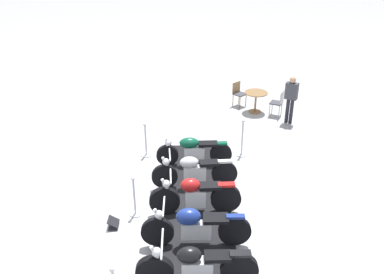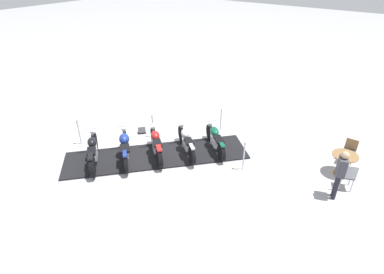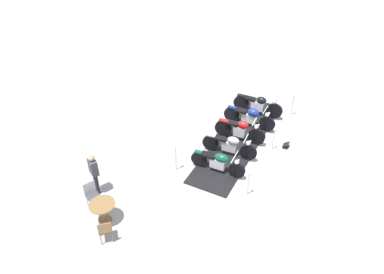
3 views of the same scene
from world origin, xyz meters
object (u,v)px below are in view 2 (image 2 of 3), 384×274
Objects in this scene: stanchion_right_rear at (80,137)px; stanchion_right_front at (221,124)px; motorcycle_chrome at (186,141)px; cafe_chair_near_table at (350,150)px; cafe_table at (344,160)px; info_placard at (142,132)px; motorcycle_forest at (215,138)px; motorcycle_navy at (125,146)px; bystander_person at (341,171)px; motorcycle_black at (93,151)px; stanchion_right_mid at (153,129)px; motorcycle_maroon at (156,144)px; stanchion_left_front at (243,161)px; cafe_chair_across_table at (348,175)px.

stanchion_right_rear reaches higher than stanchion_right_front.
cafe_chair_near_table is (4.96, 2.86, 0.01)m from motorcycle_chrome.
motorcycle_chrome is 2.17× the size of cafe_table.
stanchion_right_front is at bearing -7.72° from info_placard.
motorcycle_forest is 3.21m from info_placard.
motorcycle_navy reaches higher than motorcycle_forest.
motorcycle_chrome reaches higher than cafe_table.
stanchion_right_front is 0.62× the size of bystander_person.
cafe_table is 0.92× the size of cafe_chair_near_table.
motorcycle_black is 1.73× the size of stanchion_right_mid.
motorcycle_maroon reaches higher than motorcycle_chrome.
stanchion_left_front is 1.27× the size of cafe_chair_near_table.
stanchion_right_mid is (-1.89, -2.06, 0.05)m from stanchion_right_front.
motorcycle_chrome is 2.23m from stanchion_left_front.
stanchion_right_mid is (-2.48, -0.69, -0.12)m from motorcycle_forest.
motorcycle_forest is 4.54m from cafe_chair_across_table.
stanchion_right_mid is 6.97m from cafe_table.
motorcycle_maroon is 4.42× the size of info_placard.
stanchion_right_front is (-2.06, 1.88, -0.05)m from stanchion_left_front.
info_placard is at bearing -45.22° from motorcycle_black.
motorcycle_black is at bearing -148.04° from cafe_table.
stanchion_right_mid is 7.09m from cafe_chair_across_table.
motorcycle_chrome reaches higher than cafe_chair_across_table.
cafe_chair_near_table is (6.43, 4.47, -0.03)m from motorcycle_navy.
bystander_person is at bearing -115.64° from motorcycle_black.
cafe_table is at bearing -0.00° from cafe_chair_across_table.
motorcycle_forest is at bearing -163.68° from cafe_table.
motorcycle_maroon is at bearing -153.30° from cafe_table.
stanchion_right_rear reaches higher than motorcycle_black.
stanchion_right_front is (1.62, 3.78, -0.23)m from motorcycle_navy.
info_placard is 0.41× the size of cafe_chair_across_table.
motorcycle_chrome is at bearing -90.53° from motorcycle_navy.
motorcycle_chrome reaches higher than cafe_chair_near_table.
cafe_chair_across_table is at bearing -121.41° from motorcycle_maroon.
motorcycle_forest is 1.87× the size of cafe_chair_near_table.
stanchion_left_front reaches higher than info_placard.
cafe_chair_near_table is (-0.00, 0.82, -0.04)m from cafe_table.
cafe_table is at bearing 0.00° from cafe_chair_near_table.
stanchion_left_front is 1.10× the size of stanchion_right_mid.
motorcycle_maroon reaches higher than info_placard.
motorcycle_forest is 1.50m from stanchion_right_front.
motorcycle_navy reaches higher than cafe_chair_near_table.
info_placard is at bearing 53.36° from motorcycle_forest.
stanchion_left_front is 3.95m from stanchion_right_mid.
motorcycle_navy is 1.97× the size of cafe_chair_near_table.
stanchion_right_mid reaches higher than cafe_table.
motorcycle_chrome is 1.75m from stanchion_right_mid.
bystander_person is at bearing -134.30° from motorcycle_chrome.
stanchion_right_front reaches higher than info_placard.
motorcycle_navy is 2.14× the size of cafe_table.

